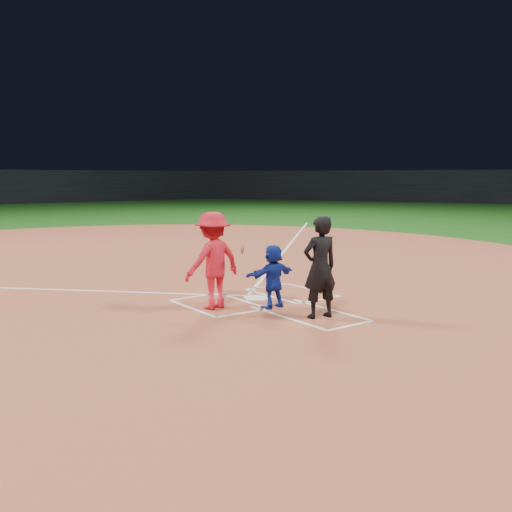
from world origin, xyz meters
TOP-DOWN VIEW (x-y plane):
  - ground at (0.00, 0.00)m, footprint 120.00×120.00m
  - home_plate_dirt at (0.00, 6.00)m, footprint 28.00×28.00m
  - stadium_wall_right at (42.00, 24.00)m, footprint 31.04×52.56m
  - home_plate at (0.00, 0.00)m, footprint 0.60×0.60m
  - catcher at (-0.24, -0.89)m, footprint 1.20×0.46m
  - umpire at (-0.05, -2.04)m, footprint 0.76×0.56m
  - chalk_markings at (0.00, 5.29)m, footprint 28.35×17.32m
  - batter_at_plate at (-1.22, -0.23)m, footprint 1.51×0.93m

SIDE VIEW (x-z plane):
  - ground at x=0.00m, z-range 0.00..0.00m
  - home_plate_dirt at x=0.00m, z-range 0.00..0.01m
  - chalk_markings at x=0.00m, z-range 0.01..0.02m
  - home_plate at x=0.00m, z-range 0.01..0.03m
  - catcher at x=-0.24m, z-range 0.01..1.28m
  - umpire at x=-0.05m, z-range 0.01..1.90m
  - batter_at_plate at x=-1.22m, z-range 0.01..1.92m
  - stadium_wall_right at x=42.00m, z-range 0.00..3.20m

